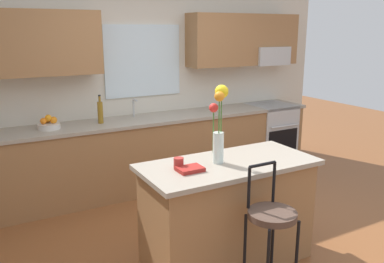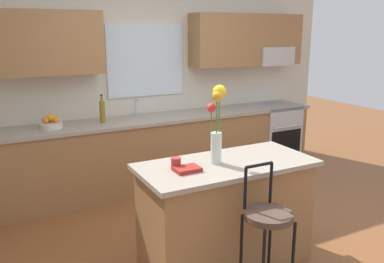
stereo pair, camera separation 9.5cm
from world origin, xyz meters
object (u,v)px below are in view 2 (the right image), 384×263
flower_vase (217,121)px  bottle_olive_oil (102,111)px  oven_range (273,135)px  fruit_bowl_oranges (51,123)px  kitchen_island (226,213)px  cookbook (187,169)px  mug_ceramic (176,163)px  bar_stool_near (268,221)px

flower_vase → bottle_olive_oil: (-0.42, 1.90, -0.22)m
oven_range → fruit_bowl_oranges: 3.17m
oven_range → kitchen_island: (-2.04, -1.91, 0.00)m
bottle_olive_oil → cookbook: bearing=-86.5°
oven_range → fruit_bowl_oranges: fruit_bowl_oranges is taller
mug_ceramic → oven_range: bearing=36.7°
bar_stool_near → mug_ceramic: size_ratio=11.58×
cookbook → fruit_bowl_oranges: (-0.70, 1.97, 0.04)m
oven_range → bottle_olive_oil: 2.62m
kitchen_island → mug_ceramic: size_ratio=16.59×
bar_stool_near → cookbook: bearing=126.2°
bar_stool_near → bottle_olive_oil: size_ratio=3.10×
kitchen_island → bar_stool_near: bearing=-90.0°
mug_ceramic → bottle_olive_oil: 1.88m
bottle_olive_oil → mug_ceramic: bearing=-87.9°
flower_vase → fruit_bowl_oranges: bearing=117.9°
kitchen_island → bottle_olive_oil: bearing=104.7°
bar_stool_near → fruit_bowl_oranges: size_ratio=4.34×
flower_vase → cookbook: bearing=-167.8°
oven_range → mug_ceramic: size_ratio=10.22×
fruit_bowl_oranges → mug_ceramic: bearing=-70.8°
kitchen_island → bar_stool_near: (-0.00, -0.56, 0.17)m
oven_range → bar_stool_near: bearing=-129.5°
oven_range → cookbook: 3.14m
oven_range → cookbook: size_ratio=4.60×
kitchen_island → fruit_bowl_oranges: size_ratio=6.22×
kitchen_island → oven_range: bearing=43.1°
oven_range → cookbook: cookbook is taller
oven_range → kitchen_island: 2.79m
kitchen_island → mug_ceramic: bearing=172.0°
bar_stool_near → bottle_olive_oil: bottle_olive_oil is taller
kitchen_island → flower_vase: size_ratio=2.30×
oven_range → kitchen_island: same height
kitchen_island → cookbook: 0.61m
kitchen_island → flower_vase: (-0.08, 0.03, 0.81)m
kitchen_island → cookbook: cookbook is taller
mug_ceramic → kitchen_island: bearing=-8.0°
mug_ceramic → bottle_olive_oil: bottle_olive_oil is taller
kitchen_island → mug_ceramic: (-0.44, 0.06, 0.50)m
mug_ceramic → bottle_olive_oil: (-0.07, 1.87, 0.09)m
kitchen_island → flower_vase: bearing=158.3°
bar_stool_near → fruit_bowl_oranges: 2.75m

